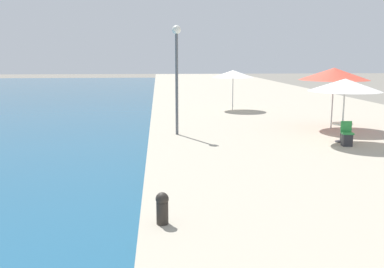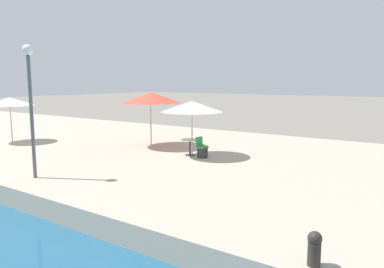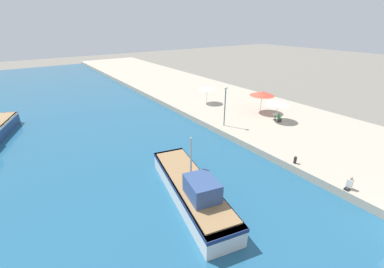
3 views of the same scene
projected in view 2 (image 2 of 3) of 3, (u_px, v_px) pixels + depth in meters
cafe_umbrella_pink at (192, 107)px, 16.55m from camera, size 2.73×2.73×2.47m
cafe_umbrella_white at (150, 98)px, 19.05m from camera, size 3.15×3.15×2.79m
cafe_umbrella_striped at (10, 102)px, 20.53m from camera, size 2.53×2.53×2.46m
cafe_table at (190, 144)px, 16.90m from camera, size 0.80×0.80×0.74m
cafe_chair_left at (202, 150)px, 16.44m from camera, size 0.45×0.48×0.91m
mooring_bollard at (314, 247)px, 6.80m from camera, size 0.26×0.26×0.65m
lamppost at (30, 89)px, 12.64m from camera, size 0.36×0.36×4.56m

